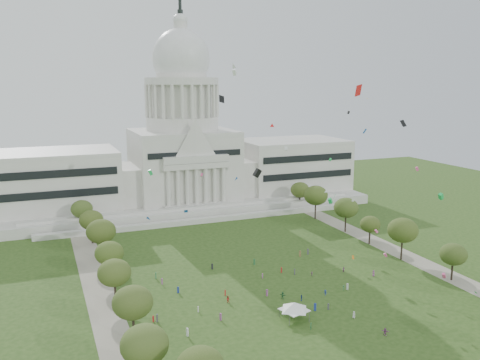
% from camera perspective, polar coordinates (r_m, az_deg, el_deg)
% --- Properties ---
extents(ground, '(400.00, 400.00, 0.00)m').
position_cam_1_polar(ground, '(134.15, 7.37, -13.57)').
color(ground, '#284616').
rests_on(ground, ground).
extents(capitol, '(160.00, 64.50, 91.30)m').
position_cam_1_polar(capitol, '(230.28, -6.37, 2.59)').
color(capitol, beige).
rests_on(capitol, ground).
extents(path_left, '(8.00, 160.00, 0.04)m').
position_cam_1_polar(path_left, '(147.49, -15.65, -11.56)').
color(path_left, gray).
rests_on(path_left, ground).
extents(path_right, '(8.00, 160.00, 0.04)m').
position_cam_1_polar(path_right, '(182.69, 16.06, -7.17)').
color(path_right, gray).
rests_on(path_right, ground).
extents(row_tree_l_0, '(8.85, 8.85, 12.59)m').
position_cam_1_polar(row_tree_l_0, '(97.58, -10.67, -17.72)').
color(row_tree_l_0, black).
rests_on(row_tree_l_0, ground).
extents(row_tree_l_1, '(8.86, 8.86, 12.59)m').
position_cam_1_polar(row_tree_l_1, '(114.32, -11.97, -13.31)').
color(row_tree_l_1, black).
rests_on(row_tree_l_1, ground).
extents(row_tree_r_1, '(7.58, 7.58, 10.78)m').
position_cam_1_polar(row_tree_r_1, '(156.75, 22.84, -7.71)').
color(row_tree_r_1, black).
rests_on(row_tree_r_1, ground).
extents(row_tree_l_2, '(8.42, 8.42, 11.97)m').
position_cam_1_polar(row_tree_l_2, '(132.94, -13.93, -10.08)').
color(row_tree_l_2, black).
rests_on(row_tree_l_2, ground).
extents(row_tree_r_2, '(9.55, 9.55, 13.58)m').
position_cam_1_polar(row_tree_r_2, '(168.28, 17.81, -5.39)').
color(row_tree_r_2, black).
rests_on(row_tree_r_2, ground).
extents(row_tree_l_3, '(8.12, 8.12, 11.55)m').
position_cam_1_polar(row_tree_l_3, '(148.68, -14.47, -7.95)').
color(row_tree_l_3, black).
rests_on(row_tree_l_3, ground).
extents(row_tree_r_3, '(7.01, 7.01, 9.98)m').
position_cam_1_polar(row_tree_r_3, '(181.97, 14.41, -4.83)').
color(row_tree_r_3, black).
rests_on(row_tree_r_3, ground).
extents(row_tree_l_4, '(9.29, 9.29, 13.21)m').
position_cam_1_polar(row_tree_l_4, '(165.89, -15.34, -5.59)').
color(row_tree_l_4, black).
rests_on(row_tree_l_4, ground).
extents(row_tree_r_4, '(9.19, 9.19, 13.06)m').
position_cam_1_polar(row_tree_r_4, '(193.90, 11.82, -3.08)').
color(row_tree_r_4, black).
rests_on(row_tree_r_4, ground).
extents(row_tree_l_5, '(8.33, 8.33, 11.85)m').
position_cam_1_polar(row_tree_l_5, '(183.89, -16.36, -4.34)').
color(row_tree_l_5, black).
rests_on(row_tree_l_5, ground).
extents(row_tree_r_5, '(9.82, 9.82, 13.96)m').
position_cam_1_polar(row_tree_r_5, '(209.70, 8.51, -1.73)').
color(row_tree_r_5, black).
rests_on(row_tree_r_5, ground).
extents(row_tree_l_6, '(8.19, 8.19, 11.64)m').
position_cam_1_polar(row_tree_l_6, '(201.32, -17.34, -3.13)').
color(row_tree_l_6, black).
rests_on(row_tree_l_6, ground).
extents(row_tree_r_6, '(8.42, 8.42, 11.97)m').
position_cam_1_polar(row_tree_r_6, '(226.43, 6.75, -1.11)').
color(row_tree_r_6, black).
rests_on(row_tree_r_6, ground).
extents(event_tent, '(9.61, 9.61, 4.39)m').
position_cam_1_polar(event_tent, '(124.27, 6.11, -13.89)').
color(event_tent, '#4C4C4C').
rests_on(event_tent, ground).
extents(person_0, '(0.90, 1.05, 1.82)m').
position_cam_1_polar(person_0, '(154.74, 14.76, -10.08)').
color(person_0, '#994C8C').
rests_on(person_0, ground).
extents(person_2, '(0.89, 0.76, 1.56)m').
position_cam_1_polar(person_2, '(155.93, 11.59, -9.82)').
color(person_2, '#994C8C').
rests_on(person_2, ground).
extents(person_3, '(0.87, 1.09, 1.50)m').
position_cam_1_polar(person_3, '(139.21, 9.54, -12.36)').
color(person_3, navy).
rests_on(person_3, ground).
extents(person_4, '(0.75, 1.07, 1.66)m').
position_cam_1_polar(person_4, '(135.13, 6.91, -12.99)').
color(person_4, navy).
rests_on(person_4, ground).
extents(person_5, '(1.61, 1.85, 1.91)m').
position_cam_1_polar(person_5, '(135.68, 4.82, -12.78)').
color(person_5, '#33723F').
rests_on(person_5, ground).
extents(person_6, '(0.71, 0.94, 1.74)m').
position_cam_1_polar(person_6, '(128.15, 12.67, -14.55)').
color(person_6, silver).
rests_on(person_6, ground).
extents(person_7, '(0.72, 0.76, 1.68)m').
position_cam_1_polar(person_7, '(121.29, 7.95, -15.93)').
color(person_7, '#33723F').
rests_on(person_7, ground).
extents(person_8, '(1.06, 0.88, 1.87)m').
position_cam_1_polar(person_8, '(133.17, -1.38, -13.23)').
color(person_8, '#B21E1E').
rests_on(person_8, ground).
extents(person_9, '(1.03, 0.95, 1.44)m').
position_cam_1_polar(person_9, '(143.09, 11.57, -11.78)').
color(person_9, '#33723F').
rests_on(person_9, ground).
extents(person_10, '(0.59, 0.91, 1.43)m').
position_cam_1_polar(person_10, '(151.44, 8.08, -10.36)').
color(person_10, '#994C8C').
rests_on(person_10, ground).
extents(person_11, '(1.62, 1.69, 1.81)m').
position_cam_1_polar(person_11, '(122.04, 15.98, -16.06)').
color(person_11, '#994C8C').
rests_on(person_11, ground).
extents(distant_crowd, '(57.78, 38.49, 1.95)m').
position_cam_1_polar(distant_crowd, '(140.90, 0.29, -11.85)').
color(distant_crowd, '#4C4C51').
rests_on(distant_crowd, ground).
extents(kite_swarm, '(87.55, 103.71, 57.24)m').
position_cam_1_polar(kite_swarm, '(137.48, 7.29, 0.05)').
color(kite_swarm, green).
rests_on(kite_swarm, ground).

